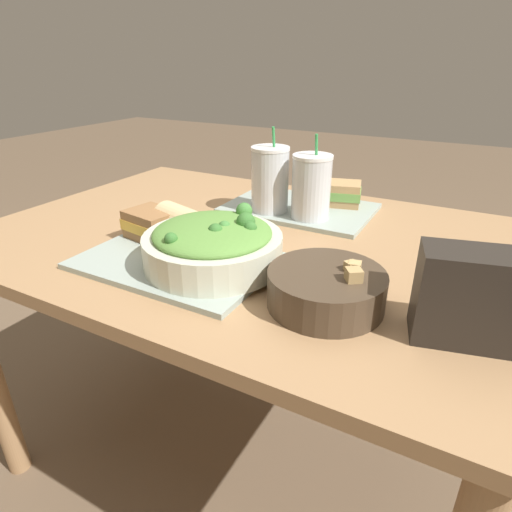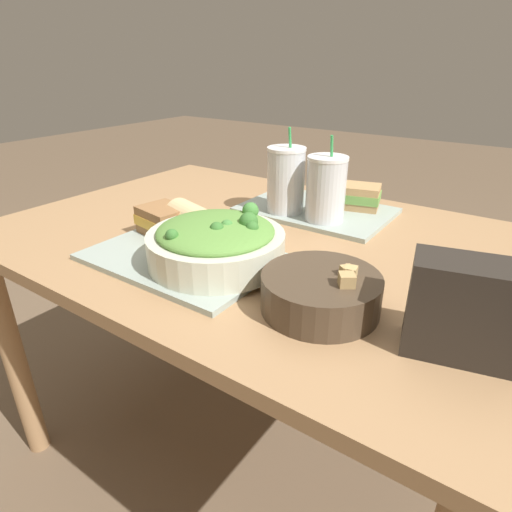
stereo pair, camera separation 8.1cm
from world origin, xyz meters
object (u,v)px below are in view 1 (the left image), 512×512
object	(u,v)px
sandwich_far	(340,193)
chip_bag	(472,297)
salad_bowl	(213,243)
drink_cup_red	(311,189)
drink_cup_dark	(270,181)
baguette_near	(184,224)
soup_bowl	(326,288)
sandwich_near	(152,224)

from	to	relation	value
sandwich_far	chip_bag	xyz separation A→B (m)	(0.37, -0.51, 0.03)
salad_bowl	drink_cup_red	bearing A→B (deg)	79.52
drink_cup_dark	drink_cup_red	distance (m)	0.12
baguette_near	sandwich_far	bearing A→B (deg)	-12.40
sandwich_far	soup_bowl	bearing A→B (deg)	-88.42
soup_bowl	drink_cup_dark	bearing A→B (deg)	128.56
chip_bag	sandwich_near	bearing A→B (deg)	160.60
drink_cup_dark	chip_bag	distance (m)	0.64
soup_bowl	sandwich_near	world-z (taller)	soup_bowl
salad_bowl	sandwich_near	distance (m)	0.21
salad_bowl	drink_cup_red	distance (m)	0.36
drink_cup_dark	chip_bag	xyz separation A→B (m)	(0.52, -0.37, -0.02)
soup_bowl	chip_bag	world-z (taller)	chip_bag
sandwich_far	sandwich_near	bearing A→B (deg)	-139.11
baguette_near	chip_bag	distance (m)	0.61
soup_bowl	sandwich_far	xyz separation A→B (m)	(-0.15, 0.52, 0.01)
salad_bowl	baguette_near	distance (m)	0.15
drink_cup_red	chip_bag	bearing A→B (deg)	-42.44
sandwich_near	sandwich_far	size ratio (longest dim) A/B	0.96
baguette_near	chip_bag	size ratio (longest dim) A/B	0.90
sandwich_near	sandwich_far	bearing A→B (deg)	65.21
soup_bowl	baguette_near	size ratio (longest dim) A/B	1.31
baguette_near	sandwich_far	distance (m)	0.48
salad_bowl	baguette_near	bearing A→B (deg)	150.08
salad_bowl	soup_bowl	world-z (taller)	salad_bowl
drink_cup_red	chip_bag	size ratio (longest dim) A/B	1.24
drink_cup_red	soup_bowl	bearing A→B (deg)	-64.18
drink_cup_red	sandwich_far	bearing A→B (deg)	77.05
sandwich_near	drink_cup_red	size ratio (longest dim) A/B	0.60
sandwich_far	drink_cup_dark	world-z (taller)	drink_cup_dark
salad_bowl	sandwich_near	xyz separation A→B (m)	(-0.21, 0.05, -0.01)
soup_bowl	chip_bag	distance (m)	0.22
sandwich_far	drink_cup_red	world-z (taller)	drink_cup_red
chip_bag	salad_bowl	bearing A→B (deg)	164.53
salad_bowl	drink_cup_red	xyz separation A→B (m)	(0.07, 0.35, 0.03)
sandwich_far	drink_cup_dark	distance (m)	0.21
drink_cup_red	drink_cup_dark	bearing A→B (deg)	180.00
sandwich_near	salad_bowl	bearing A→B (deg)	-4.70
soup_bowl	drink_cup_dark	size ratio (longest dim) A/B	0.91
drink_cup_dark	chip_bag	bearing A→B (deg)	-35.26
soup_bowl	drink_cup_red	world-z (taller)	drink_cup_red
sandwich_near	soup_bowl	bearing A→B (deg)	0.14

